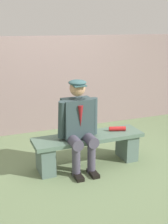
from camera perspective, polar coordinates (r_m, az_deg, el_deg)
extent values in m
plane|color=#647952|center=(4.28, 0.85, -10.16)|extent=(30.00, 30.00, 0.00)
cube|color=#506A5A|center=(4.11, 0.87, -4.95)|extent=(1.56, 0.42, 0.05)
cube|color=#516861|center=(4.45, 8.34, -6.47)|extent=(0.19, 0.36, 0.39)
cube|color=#516861|center=(4.02, -7.49, -9.08)|extent=(0.19, 0.36, 0.39)
cube|color=#2F4043|center=(3.95, -1.35, -1.12)|extent=(0.39, 0.25, 0.53)
cylinder|color=#1E2338|center=(3.88, -1.38, 2.17)|extent=(0.22, 0.22, 0.06)
cone|color=maroon|center=(3.81, -0.67, -0.84)|extent=(0.07, 0.07, 0.29)
sphere|color=tan|center=(3.82, -1.29, 4.61)|extent=(0.21, 0.21, 0.21)
ellipsoid|color=#325254|center=(3.81, -1.30, 5.74)|extent=(0.24, 0.24, 0.07)
cube|color=#325254|center=(3.73, -0.79, 5.11)|extent=(0.16, 0.09, 0.02)
cylinder|color=#444050|center=(3.96, 0.78, -5.08)|extent=(0.15, 0.42, 0.15)
cylinder|color=#444050|center=(3.95, 1.46, -8.82)|extent=(0.11, 0.11, 0.46)
cube|color=black|center=(4.00, 1.78, -11.83)|extent=(0.10, 0.24, 0.05)
cylinder|color=#2F4043|center=(3.99, 1.90, -0.79)|extent=(0.11, 0.11, 0.51)
cylinder|color=#444050|center=(3.89, -2.19, -5.51)|extent=(0.15, 0.42, 0.15)
cylinder|color=#444050|center=(3.88, -1.52, -9.33)|extent=(0.11, 0.11, 0.46)
cube|color=black|center=(3.92, -1.19, -12.40)|extent=(0.10, 0.24, 0.05)
cylinder|color=#2F4043|center=(3.84, -4.32, -1.54)|extent=(0.12, 0.16, 0.52)
cylinder|color=#B21E1E|center=(4.29, 6.49, -3.24)|extent=(0.25, 0.13, 0.06)
cube|color=gray|center=(5.56, -6.01, 5.55)|extent=(12.00, 0.24, 1.74)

